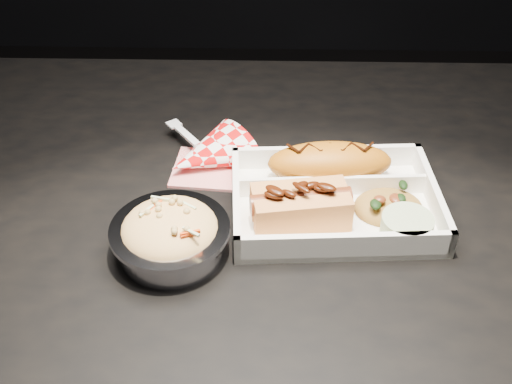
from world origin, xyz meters
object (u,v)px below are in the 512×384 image
(hotdog, at_px, (301,204))
(dining_table, at_px, (287,259))
(napkin_fork, at_px, (207,156))
(fried_pastry, at_px, (330,163))
(foil_coleslaw_cup, at_px, (170,234))
(food_tray, at_px, (334,204))

(hotdog, bearing_deg, dining_table, 99.36)
(napkin_fork, bearing_deg, fried_pastry, 40.96)
(foil_coleslaw_cup, distance_m, napkin_fork, 0.17)
(fried_pastry, relative_size, hotdog, 1.31)
(dining_table, height_order, hotdog, hotdog)
(hotdog, bearing_deg, foil_coleslaw_cup, -170.44)
(food_tray, xyz_separation_m, hotdog, (-0.04, -0.03, 0.02))
(food_tray, height_order, hotdog, hotdog)
(dining_table, xyz_separation_m, fried_pastry, (0.05, 0.05, 0.12))
(hotdog, xyz_separation_m, foil_coleslaw_cup, (-0.15, -0.05, -0.00))
(dining_table, relative_size, napkin_fork, 7.61)
(dining_table, xyz_separation_m, napkin_fork, (-0.11, 0.09, 0.11))
(fried_pastry, bearing_deg, napkin_fork, 167.71)
(dining_table, xyz_separation_m, food_tray, (0.05, -0.00, 0.10))
(dining_table, relative_size, fried_pastry, 7.49)
(dining_table, distance_m, hotdog, 0.13)
(fried_pastry, relative_size, napkin_fork, 1.02)
(dining_table, distance_m, napkin_fork, 0.18)
(napkin_fork, bearing_deg, food_tray, 24.53)
(hotdog, bearing_deg, napkin_fork, 126.02)
(foil_coleslaw_cup, bearing_deg, dining_table, 31.80)
(dining_table, height_order, food_tray, food_tray)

